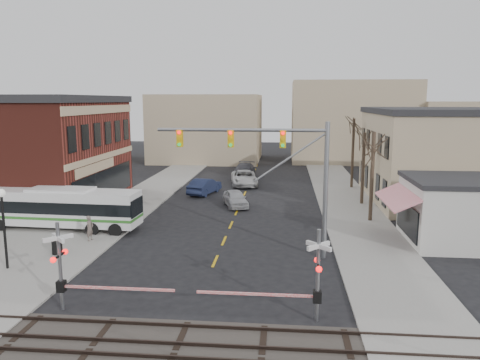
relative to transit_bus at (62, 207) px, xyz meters
name	(u,v)px	position (x,y,z in m)	size (l,w,h in m)	color
ground	(210,274)	(11.87, -7.62, -1.64)	(160.00, 160.00, 0.00)	black
sidewalk_west	(146,195)	(2.37, 12.38, -1.58)	(5.00, 60.00, 0.12)	gray
sidewalk_east	(344,199)	(21.37, 12.38, -1.58)	(5.00, 60.00, 0.12)	gray
ballast_strip	(175,352)	(11.87, -15.62, -1.61)	(160.00, 5.00, 0.06)	#332D28
rail_tracks	(175,350)	(11.87, -15.62, -1.52)	(160.00, 3.91, 0.14)	#2D231E
awning_shop	(472,211)	(27.84, -0.62, 0.52)	(9.74, 6.20, 4.30)	beige
tree_east_a	(372,177)	(22.37, 4.38, 1.85)	(0.28, 0.28, 6.75)	#382B21
tree_east_b	(363,168)	(22.67, 10.38, 1.63)	(0.28, 0.28, 6.30)	#382B21
tree_east_c	(353,153)	(22.87, 18.38, 2.08)	(0.28, 0.28, 7.20)	#382B21
transit_bus	(62,207)	(0.00, 0.00, 0.00)	(11.28, 2.99, 2.88)	silver
traffic_signal_mast	(278,161)	(15.43, -4.37, 4.10)	(9.93, 0.30, 8.00)	gray
rr_crossing_west	(69,268)	(6.49, -12.52, 0.33)	(5.60, 1.36, 4.00)	gray
rr_crossing_east	(307,276)	(16.80, -12.56, 0.33)	(5.60, 1.36, 4.00)	gray
street_lamp	(3,212)	(0.77, -8.13, 1.63)	(0.44, 0.44, 4.42)	black
trash_bin	(57,247)	(2.35, -5.57, -1.08)	(0.60, 0.60, 0.89)	black
car_a	(235,198)	(11.55, 8.55, -0.92)	(1.70, 4.23, 1.44)	#A4A4A8
car_b	(205,186)	(7.93, 13.75, -0.85)	(1.67, 4.80, 1.58)	#171E3A
car_c	(244,178)	(11.42, 18.95, -0.83)	(2.68, 5.81, 1.61)	silver
car_d	(244,171)	(10.94, 24.15, -0.81)	(2.34, 5.75, 1.67)	#45444A
pedestrian_near	(90,228)	(3.19, -2.75, -0.69)	(0.61, 0.40, 1.66)	#645650
pedestrian_far	(77,217)	(1.07, -0.04, -0.71)	(0.79, 0.62, 1.63)	#2F3653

